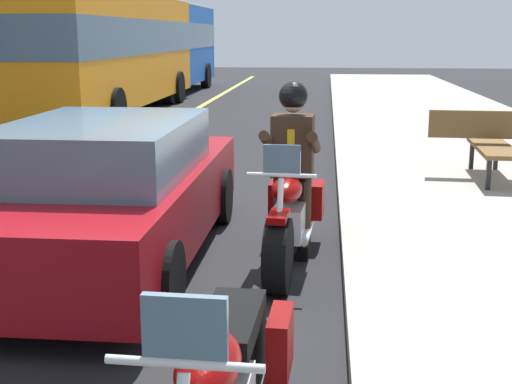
# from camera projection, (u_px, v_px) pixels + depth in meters

# --- Properties ---
(ground_plane) EXTENTS (80.00, 80.00, 0.00)m
(ground_plane) POSITION_uv_depth(u_px,v_px,m) (135.00, 265.00, 6.73)
(ground_plane) COLOR black
(motorcycle_main) EXTENTS (2.22, 0.67, 1.26)m
(motorcycle_main) POSITION_uv_depth(u_px,v_px,m) (290.00, 217.00, 6.73)
(motorcycle_main) COLOR black
(motorcycle_main) RESTS_ON ground_plane
(rider_main) EXTENTS (0.64, 0.57, 1.74)m
(rider_main) POSITION_uv_depth(u_px,v_px,m) (293.00, 154.00, 6.78)
(rider_main) COLOR black
(rider_main) RESTS_ON ground_plane
(bus_near) EXTENTS (11.05, 2.70, 3.30)m
(bus_near) POSITION_uv_depth(u_px,v_px,m) (104.00, 45.00, 18.68)
(bus_near) COLOR orange
(bus_near) RESTS_ON ground_plane
(bus_far) EXTENTS (11.05, 2.70, 3.30)m
(bus_far) POSITION_uv_depth(u_px,v_px,m) (155.00, 42.00, 24.82)
(bus_far) COLOR blue
(bus_far) RESTS_ON ground_plane
(car_silver) EXTENTS (4.60, 1.92, 1.40)m
(car_silver) POSITION_uv_depth(u_px,v_px,m) (110.00, 192.00, 6.72)
(car_silver) COLOR maroon
(car_silver) RESTS_ON ground_plane
(bench_sidewalk) EXTENTS (1.82, 1.80, 0.95)m
(bench_sidewalk) POSITION_uv_depth(u_px,v_px,m) (493.00, 139.00, 9.95)
(bench_sidewalk) COLOR brown
(bench_sidewalk) RESTS_ON sidewalk_curb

